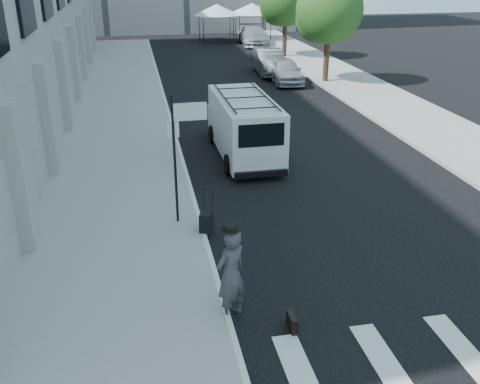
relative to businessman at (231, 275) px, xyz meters
name	(u,v)px	position (x,y,z in m)	size (l,w,h in m)	color
ground	(304,278)	(1.90, 1.09, -1.01)	(120.00, 120.00, 0.00)	black
sidewalk_left	(120,109)	(-2.35, 17.09, -0.93)	(4.50, 48.00, 0.15)	gray
sidewalk_right	(347,81)	(10.90, 21.09, -0.93)	(4.00, 56.00, 0.15)	gray
sign_pole	(183,133)	(-0.46, 4.29, 1.65)	(1.03, 0.07, 3.50)	black
tree_near	(327,12)	(9.40, 21.24, 2.97)	(3.80, 3.83, 6.03)	black
tree_far	(284,1)	(9.40, 30.24, 2.97)	(3.80, 3.83, 6.03)	black
tent_left	(217,10)	(5.90, 39.09, 1.71)	(4.00, 4.00, 3.20)	black
tent_right	(252,9)	(9.10, 39.59, 1.71)	(4.00, 4.00, 3.20)	black
businessman	(231,275)	(0.00, 0.00, 0.00)	(0.73, 0.48, 2.01)	#3B3B3D
briefcase	(292,322)	(1.10, -0.65, -0.84)	(0.12, 0.44, 0.34)	black
suitcase	(207,224)	(0.00, 3.60, -0.67)	(0.44, 0.53, 1.27)	black
cargo_van	(244,125)	(2.24, 9.68, 0.13)	(2.08, 5.77, 2.18)	white
parked_car_a	(285,71)	(7.19, 21.64, -0.29)	(1.69, 4.19, 1.43)	#A5A7AD
parked_car_b	(269,62)	(6.90, 24.34, -0.23)	(1.63, 4.69, 1.54)	#4C4F52
parked_car_c	(254,36)	(8.70, 36.81, -0.23)	(2.19, 5.37, 1.56)	#A6A8AE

